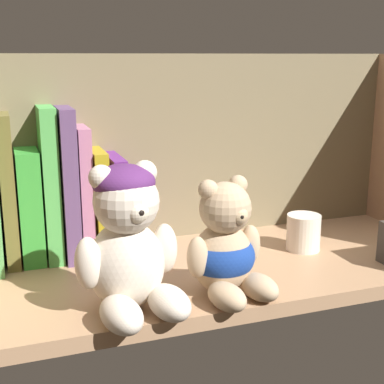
{
  "coord_description": "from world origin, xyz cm",
  "views": [
    {
      "loc": [
        -25.85,
        -67.81,
        31.33
      ],
      "look_at": [
        -1.81,
        0.0,
        13.2
      ],
      "focal_mm": 50.65,
      "sensor_mm": 36.0,
      "label": 1
    }
  ],
  "objects_px": {
    "book_6": "(67,182)",
    "pillar_candle": "(303,232)",
    "book_4": "(30,205)",
    "book_9": "(113,202)",
    "book_7": "(83,190)",
    "book_8": "(98,200)",
    "book_5": "(49,183)",
    "book_3": "(8,189)",
    "teddy_bear_smaller": "(225,249)",
    "teddy_bear_larger": "(128,243)"
  },
  "relations": [
    {
      "from": "book_6",
      "to": "pillar_candle",
      "type": "distance_m",
      "value": 0.37
    },
    {
      "from": "book_7",
      "to": "teddy_bear_smaller",
      "type": "height_order",
      "value": "book_7"
    },
    {
      "from": "book_9",
      "to": "book_3",
      "type": "bearing_deg",
      "value": 180.0
    },
    {
      "from": "teddy_bear_larger",
      "to": "book_5",
      "type": "bearing_deg",
      "value": 107.53
    },
    {
      "from": "book_4",
      "to": "book_9",
      "type": "distance_m",
      "value": 0.12
    },
    {
      "from": "book_3",
      "to": "teddy_bear_smaller",
      "type": "distance_m",
      "value": 0.33
    },
    {
      "from": "book_7",
      "to": "pillar_candle",
      "type": "relative_size",
      "value": 3.48
    },
    {
      "from": "book_5",
      "to": "book_6",
      "type": "distance_m",
      "value": 0.03
    },
    {
      "from": "book_3",
      "to": "book_9",
      "type": "relative_size",
      "value": 1.44
    },
    {
      "from": "book_4",
      "to": "teddy_bear_larger",
      "type": "distance_m",
      "value": 0.24
    },
    {
      "from": "book_4",
      "to": "pillar_candle",
      "type": "distance_m",
      "value": 0.42
    },
    {
      "from": "book_5",
      "to": "book_7",
      "type": "height_order",
      "value": "book_5"
    },
    {
      "from": "book_3",
      "to": "book_7",
      "type": "xyz_separation_m",
      "value": [
        0.11,
        0.0,
        -0.01
      ]
    },
    {
      "from": "book_5",
      "to": "book_9",
      "type": "xyz_separation_m",
      "value": [
        0.09,
        0.0,
        -0.04
      ]
    },
    {
      "from": "book_6",
      "to": "teddy_bear_larger",
      "type": "xyz_separation_m",
      "value": [
        0.04,
        -0.21,
        -0.03
      ]
    },
    {
      "from": "book_3",
      "to": "book_9",
      "type": "height_order",
      "value": "book_3"
    },
    {
      "from": "book_6",
      "to": "pillar_candle",
      "type": "bearing_deg",
      "value": -16.63
    },
    {
      "from": "book_6",
      "to": "teddy_bear_larger",
      "type": "distance_m",
      "value": 0.22
    },
    {
      "from": "book_5",
      "to": "book_8",
      "type": "distance_m",
      "value": 0.08
    },
    {
      "from": "book_3",
      "to": "teddy_bear_larger",
      "type": "height_order",
      "value": "book_3"
    },
    {
      "from": "book_8",
      "to": "teddy_bear_larger",
      "type": "relative_size",
      "value": 0.9
    },
    {
      "from": "book_4",
      "to": "book_7",
      "type": "relative_size",
      "value": 0.85
    },
    {
      "from": "book_3",
      "to": "teddy_bear_larger",
      "type": "xyz_separation_m",
      "value": [
        0.13,
        -0.21,
        -0.02
      ]
    },
    {
      "from": "book_3",
      "to": "book_8",
      "type": "xyz_separation_m",
      "value": [
        0.13,
        0.0,
        -0.03
      ]
    },
    {
      "from": "book_8",
      "to": "teddy_bear_smaller",
      "type": "distance_m",
      "value": 0.24
    },
    {
      "from": "book_4",
      "to": "pillar_candle",
      "type": "height_order",
      "value": "book_4"
    },
    {
      "from": "book_6",
      "to": "pillar_candle",
      "type": "height_order",
      "value": "book_6"
    },
    {
      "from": "book_8",
      "to": "teddy_bear_smaller",
      "type": "height_order",
      "value": "book_8"
    },
    {
      "from": "pillar_candle",
      "to": "teddy_bear_larger",
      "type": "bearing_deg",
      "value": -159.63
    },
    {
      "from": "book_4",
      "to": "book_5",
      "type": "distance_m",
      "value": 0.04
    },
    {
      "from": "book_3",
      "to": "teddy_bear_smaller",
      "type": "xyz_separation_m",
      "value": [
        0.25,
        -0.21,
        -0.05
      ]
    },
    {
      "from": "book_7",
      "to": "teddy_bear_larger",
      "type": "relative_size",
      "value": 1.1
    },
    {
      "from": "book_6",
      "to": "teddy_bear_larger",
      "type": "bearing_deg",
      "value": -78.74
    },
    {
      "from": "book_5",
      "to": "book_6",
      "type": "bearing_deg",
      "value": 0.0
    },
    {
      "from": "book_7",
      "to": "book_8",
      "type": "bearing_deg",
      "value": 0.0
    },
    {
      "from": "book_9",
      "to": "book_8",
      "type": "bearing_deg",
      "value": 180.0
    },
    {
      "from": "book_4",
      "to": "teddy_bear_smaller",
      "type": "relative_size",
      "value": 1.1
    },
    {
      "from": "teddy_bear_larger",
      "to": "teddy_bear_smaller",
      "type": "distance_m",
      "value": 0.13
    },
    {
      "from": "book_7",
      "to": "book_9",
      "type": "height_order",
      "value": "book_7"
    },
    {
      "from": "book_4",
      "to": "book_8",
      "type": "relative_size",
      "value": 1.03
    },
    {
      "from": "book_3",
      "to": "book_6",
      "type": "xyz_separation_m",
      "value": [
        0.08,
        0.0,
        0.0
      ]
    },
    {
      "from": "book_5",
      "to": "pillar_candle",
      "type": "relative_size",
      "value": 4.02
    },
    {
      "from": "book_3",
      "to": "teddy_bear_smaller",
      "type": "relative_size",
      "value": 1.45
    },
    {
      "from": "book_4",
      "to": "teddy_bear_larger",
      "type": "bearing_deg",
      "value": -65.48
    },
    {
      "from": "book_4",
      "to": "book_6",
      "type": "xyz_separation_m",
      "value": [
        0.06,
        0.0,
        0.03
      ]
    },
    {
      "from": "teddy_bear_larger",
      "to": "teddy_bear_smaller",
      "type": "xyz_separation_m",
      "value": [
        0.12,
        0.0,
        -0.02
      ]
    },
    {
      "from": "book_3",
      "to": "book_7",
      "type": "height_order",
      "value": "book_3"
    },
    {
      "from": "book_5",
      "to": "book_9",
      "type": "distance_m",
      "value": 0.1
    },
    {
      "from": "book_7",
      "to": "teddy_bear_smaller",
      "type": "distance_m",
      "value": 0.26
    },
    {
      "from": "book_4",
      "to": "book_9",
      "type": "bearing_deg",
      "value": 0.0
    }
  ]
}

